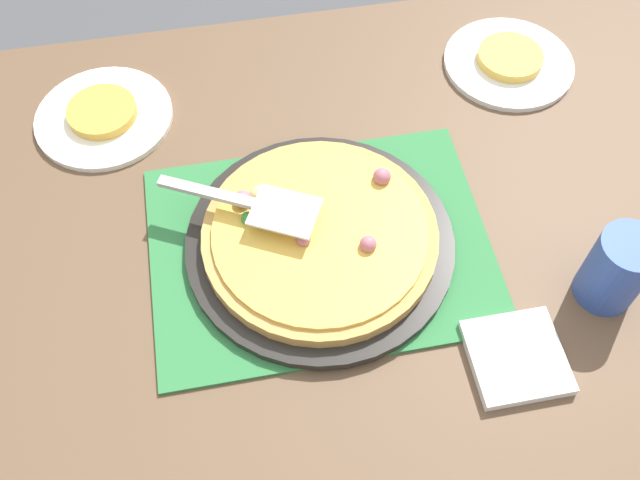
{
  "coord_description": "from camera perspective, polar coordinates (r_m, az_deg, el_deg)",
  "views": [
    {
      "loc": [
        -0.1,
        -0.53,
        1.6
      ],
      "look_at": [
        0.0,
        0.0,
        0.77
      ],
      "focal_mm": 39.53,
      "sensor_mm": 36.0,
      "label": 1
    }
  ],
  "objects": [
    {
      "name": "napkin_stack",
      "position": [
        0.95,
        15.6,
        -9.13
      ],
      "size": [
        0.12,
        0.12,
        0.02
      ],
      "primitive_type": "cube",
      "color": "white",
      "rests_on": "dining_table"
    },
    {
      "name": "pizza_server",
      "position": [
        0.97,
        -5.56,
        2.98
      ],
      "size": [
        0.22,
        0.14,
        0.01
      ],
      "color": "silver",
      "rests_on": "pizza"
    },
    {
      "name": "served_slice_right",
      "position": [
        1.19,
        -17.23,
        9.89
      ],
      "size": [
        0.11,
        0.11,
        0.02
      ],
      "primitive_type": "cylinder",
      "color": "gold",
      "rests_on": "plate_far_right"
    },
    {
      "name": "plate_far_right",
      "position": [
        1.2,
        -17.08,
        9.48
      ],
      "size": [
        0.22,
        0.22,
        0.01
      ],
      "primitive_type": "cylinder",
      "color": "white",
      "rests_on": "dining_table"
    },
    {
      "name": "served_slice_left",
      "position": [
        1.27,
        15.14,
        14.08
      ],
      "size": [
        0.11,
        0.11,
        0.02
      ],
      "primitive_type": "cylinder",
      "color": "#EAB747",
      "rests_on": "plate_near_left"
    },
    {
      "name": "dining_table",
      "position": [
        1.1,
        0.0,
        -3.64
      ],
      "size": [
        1.4,
        1.0,
        0.75
      ],
      "color": "brown",
      "rests_on": "ground_plane"
    },
    {
      "name": "cup_near",
      "position": [
        1.0,
        22.89,
        -2.2
      ],
      "size": [
        0.08,
        0.08,
        0.12
      ],
      "primitive_type": "cylinder",
      "color": "#3351AD",
      "rests_on": "dining_table"
    },
    {
      "name": "plate_near_left",
      "position": [
        1.28,
        15.01,
        13.67
      ],
      "size": [
        0.22,
        0.22,
        0.01
      ],
      "primitive_type": "cylinder",
      "color": "white",
      "rests_on": "dining_table"
    },
    {
      "name": "pizza",
      "position": [
        0.98,
        -0.07,
        0.48
      ],
      "size": [
        0.33,
        0.33,
        0.05
      ],
      "color": "tan",
      "rests_on": "pizza_pan"
    },
    {
      "name": "ground_plane",
      "position": [
        1.69,
        0.0,
        -14.25
      ],
      "size": [
        8.0,
        8.0,
        0.0
      ],
      "primitive_type": "plane",
      "color": "#4C4C51"
    },
    {
      "name": "placemat",
      "position": [
        1.0,
        0.0,
        -0.52
      ],
      "size": [
        0.48,
        0.36,
        0.01
      ],
      "primitive_type": "cube",
      "color": "#2D753D",
      "rests_on": "dining_table"
    },
    {
      "name": "pizza_pan",
      "position": [
        1.0,
        0.0,
        -0.22
      ],
      "size": [
        0.38,
        0.38,
        0.01
      ],
      "primitive_type": "cylinder",
      "color": "black",
      "rests_on": "placemat"
    }
  ]
}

